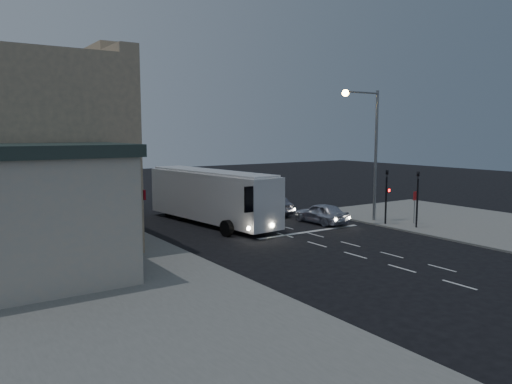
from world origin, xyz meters
TOP-DOWN VIEW (x-y plane):
  - ground at (0.00, 0.00)m, footprint 120.00×120.00m
  - sidewalk_near at (13.00, -4.00)m, footprint 12.00×24.00m
  - sidewalk_far at (-13.00, 8.00)m, footprint 12.00×50.00m
  - road_markings at (1.29, 3.31)m, footprint 8.00×30.55m
  - tour_bus at (-1.90, 7.89)m, footprint 3.87×12.25m
  - car_suv at (4.48, 3.80)m, footprint 1.86×4.28m
  - car_sedan_a at (3.70, 8.85)m, footprint 2.01×4.58m
  - car_sedan_b at (4.18, 14.16)m, footprint 2.13×5.05m
  - car_sedan_c at (3.84, 20.27)m, footprint 3.75×5.85m
  - car_extra at (3.76, 26.23)m, footprint 1.98×4.50m
  - traffic_signal_main at (7.60, 0.78)m, footprint 0.25×0.35m
  - traffic_signal_side at (8.30, -1.20)m, footprint 0.18×0.15m
  - regulatory_sign at (9.30, -0.24)m, footprint 0.45×0.12m
  - streetlight at (7.34, 2.20)m, footprint 3.32×0.44m
  - main_building at (-13.96, 8.00)m, footprint 10.12×12.00m
  - low_building_south at (-14.50, -0.50)m, footprint 7.40×5.40m
  - street_tree at (-8.21, 15.02)m, footprint 4.00×4.00m

SIDE VIEW (x-z plane):
  - ground at x=0.00m, z-range 0.00..0.00m
  - road_markings at x=1.29m, z-range 0.00..0.01m
  - sidewalk_near at x=13.00m, z-range 0.00..0.12m
  - sidewalk_far at x=-13.00m, z-range 0.00..0.12m
  - car_suv at x=4.48m, z-range 0.00..1.44m
  - car_extra at x=3.76m, z-range 0.00..1.44m
  - car_sedan_b at x=4.18m, z-range 0.00..1.46m
  - car_sedan_a at x=3.70m, z-range 0.00..1.46m
  - car_sedan_c at x=3.84m, z-range 0.00..1.50m
  - regulatory_sign at x=9.30m, z-range 0.50..2.70m
  - tour_bus at x=-1.90m, z-range 0.15..3.84m
  - traffic_signal_main at x=7.60m, z-range 0.37..4.47m
  - traffic_signal_side at x=8.30m, z-range 0.37..4.47m
  - low_building_south at x=-14.50m, z-range 0.15..5.85m
  - street_tree at x=-8.21m, z-range 1.40..7.60m
  - main_building at x=-13.96m, z-range -0.34..10.66m
  - streetlight at x=7.34m, z-range 1.23..10.23m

